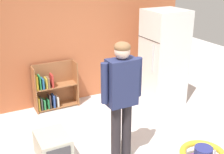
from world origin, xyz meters
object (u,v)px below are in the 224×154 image
Objects in this scene: bookshelf at (52,89)px; pet_carrier at (53,147)px; refrigerator at (164,58)px; standing_person at (122,93)px.

pet_carrier is (-0.46, -1.54, -0.19)m from bookshelf.
refrigerator is 1.07× the size of standing_person.
standing_person is 3.03× the size of pet_carrier.
bookshelf is 1.62m from pet_carrier.
standing_person is (0.36, -2.00, 0.63)m from bookshelf.
standing_person is at bearing -29.18° from pet_carrier.
refrigerator is 3.22× the size of pet_carrier.
standing_person reaches higher than pet_carrier.
bookshelf is at bearing 100.10° from standing_person.
standing_person is at bearing -79.90° from bookshelf.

